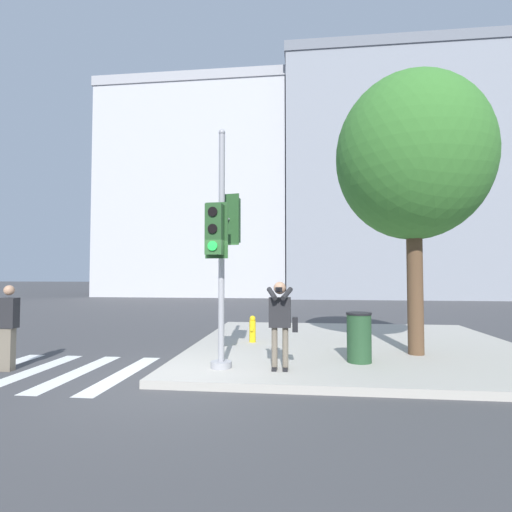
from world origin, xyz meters
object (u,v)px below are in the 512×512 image
object	(u,v)px
fire_hydrant	(253,329)
trash_bin	(359,337)
person_photographer	(281,317)
pedestrian_distant	(8,325)
street_tree	(413,158)
traffic_signal_pole	(223,240)

from	to	relation	value
fire_hydrant	trash_bin	bearing A→B (deg)	-40.72
person_photographer	trash_bin	world-z (taller)	person_photographer
pedestrian_distant	trash_bin	size ratio (longest dim) A/B	1.70
person_photographer	street_tree	world-z (taller)	street_tree
person_photographer	pedestrian_distant	distance (m)	5.37
traffic_signal_pole	person_photographer	xyz separation A→B (m)	(1.09, -0.02, -1.43)
street_tree	pedestrian_distant	bearing A→B (deg)	-167.55
street_tree	person_photographer	bearing A→B (deg)	-148.99
traffic_signal_pole	trash_bin	size ratio (longest dim) A/B	4.61
traffic_signal_pole	pedestrian_distant	world-z (taller)	traffic_signal_pole
pedestrian_distant	street_tree	world-z (taller)	street_tree
fire_hydrant	street_tree	bearing A→B (deg)	-16.82
street_tree	traffic_signal_pole	bearing A→B (deg)	-156.68
pedestrian_distant	fire_hydrant	bearing A→B (deg)	33.28
pedestrian_distant	traffic_signal_pole	bearing A→B (deg)	1.49
traffic_signal_pole	person_photographer	bearing A→B (deg)	-0.86
fire_hydrant	person_photographer	bearing A→B (deg)	-72.97
fire_hydrant	trash_bin	xyz separation A→B (m)	(2.40, -2.06, 0.16)
person_photographer	trash_bin	size ratio (longest dim) A/B	1.64
traffic_signal_pole	street_tree	world-z (taller)	street_tree
person_photographer	traffic_signal_pole	bearing A→B (deg)	179.14
traffic_signal_pole	fire_hydrant	size ratio (longest dim) A/B	6.69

